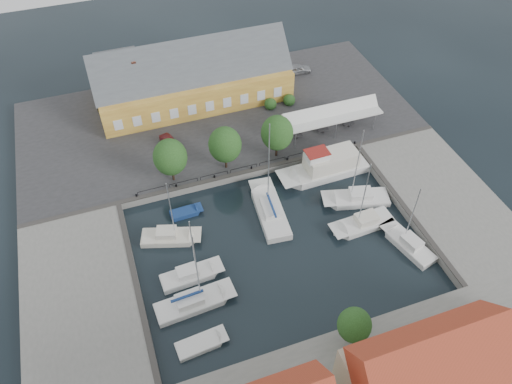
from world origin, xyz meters
TOP-DOWN VIEW (x-y plane):
  - ground at (0.00, 0.00)m, footprint 140.00×140.00m
  - north_quay at (0.00, 23.00)m, footprint 56.00×26.00m
  - west_quay at (-22.00, -2.00)m, footprint 12.00×24.00m
  - east_quay at (22.00, -2.00)m, footprint 12.00×24.00m
  - quay_edge_fittings at (0.02, 4.75)m, footprint 56.00×24.72m
  - warehouse at (-2.60, 28.36)m, footprint 28.56×14.00m
  - tent_canopy at (14.00, 14.50)m, footprint 14.00×4.00m
  - quay_trees at (-2.00, 12.00)m, footprint 18.20×4.20m
  - car_silver at (15.47, 29.57)m, footprint 4.52×2.08m
  - car_red at (-8.03, 18.68)m, footprint 2.22×3.95m
  - center_sailboat at (0.86, 3.39)m, footprint 3.87×10.24m
  - trawler at (10.34, 7.62)m, footprint 12.41×3.94m
  - east_boat_a at (11.88, 1.74)m, footprint 8.74×4.81m
  - east_boat_b at (10.65, -2.18)m, footprint 8.07×2.97m
  - east_boat_c at (14.03, -6.70)m, footprint 4.01×7.56m
  - west_boat_b at (-11.52, 3.47)m, footprint 7.31×4.36m
  - west_boat_c at (-10.56, -2.51)m, footprint 7.09×2.58m
  - west_boat_d at (-11.13, -5.92)m, footprint 8.73×3.14m
  - launch_sw at (-11.58, -10.54)m, footprint 5.31×2.35m
  - launch_nw at (-8.81, 6.76)m, footprint 4.08×1.71m

SIDE VIEW (x-z plane):
  - ground at x=0.00m, z-range 0.00..0.00m
  - launch_nw at x=-8.81m, z-range -0.35..0.53m
  - launch_sw at x=-11.58m, z-range -0.40..0.58m
  - east_boat_c at x=14.03m, z-range -4.50..5.02m
  - west_boat_b at x=-11.52m, z-range -4.62..5.14m
  - east_boat_b at x=10.65m, z-range -5.18..5.70m
  - west_boat_c at x=-10.56m, z-range -4.55..5.07m
  - east_boat_a at x=11.88m, z-range -5.68..6.21m
  - west_boat_d at x=-11.13m, z-range -5.45..5.99m
  - center_sailboat at x=0.86m, z-range -6.43..7.15m
  - north_quay at x=0.00m, z-range 0.00..1.00m
  - west_quay at x=-22.00m, z-range 0.00..1.00m
  - east_quay at x=22.00m, z-range 0.00..1.00m
  - trawler at x=10.34m, z-range -1.48..3.52m
  - quay_edge_fittings at x=0.02m, z-range 0.86..1.26m
  - car_red at x=-8.03m, z-range 1.00..2.23m
  - car_silver at x=15.47m, z-range 1.00..2.50m
  - tent_canopy at x=14.00m, z-range 2.27..5.10m
  - warehouse at x=-2.60m, z-range -0.35..9.20m
  - quay_trees at x=-2.00m, z-range 1.73..8.03m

